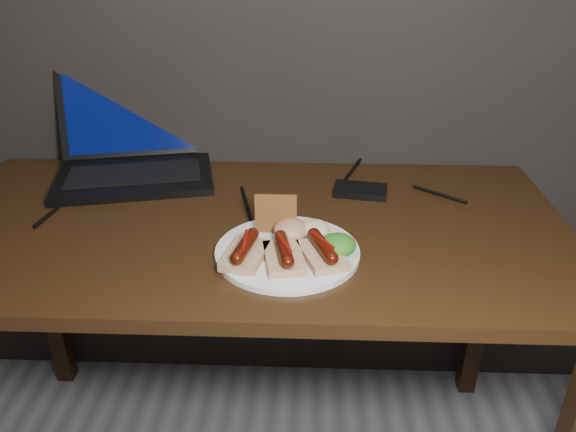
{
  "coord_description": "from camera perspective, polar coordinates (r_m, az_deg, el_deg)",
  "views": [
    {
      "loc": [
        0.13,
        0.3,
        1.32
      ],
      "look_at": [
        0.09,
        1.28,
        0.82
      ],
      "focal_mm": 35.0,
      "sensor_mm": 36.0,
      "label": 1
    }
  ],
  "objects": [
    {
      "name": "hard_drive",
      "position": [
        1.37,
        7.36,
        2.6
      ],
      "size": [
        0.14,
        0.1,
        0.02
      ],
      "primitive_type": "cube",
      "rotation": [
        0.0,
        0.0,
        -0.16
      ],
      "color": "black",
      "rests_on": "desk"
    },
    {
      "name": "desk",
      "position": [
        1.27,
        -4.08,
        -4.14
      ],
      "size": [
        1.4,
        0.7,
        0.75
      ],
      "color": "#36210D",
      "rests_on": "ground"
    },
    {
      "name": "laptop",
      "position": [
        1.52,
        -15.37,
        6.25
      ],
      "size": [
        0.45,
        0.42,
        0.25
      ],
      "color": "black",
      "rests_on": "desk"
    },
    {
      "name": "desk_cables",
      "position": [
        1.35,
        -2.04,
        2.4
      ],
      "size": [
        0.96,
        0.43,
        0.01
      ],
      "color": "black",
      "rests_on": "desk"
    },
    {
      "name": "bread_sausage_center",
      "position": [
        1.05,
        -0.41,
        -3.88
      ],
      "size": [
        0.09,
        0.13,
        0.04
      ],
      "color": "tan",
      "rests_on": "plate"
    },
    {
      "name": "bread_sausage_right",
      "position": [
        1.06,
        3.52,
        -3.57
      ],
      "size": [
        0.11,
        0.13,
        0.04
      ],
      "color": "tan",
      "rests_on": "plate"
    },
    {
      "name": "salsa_mound",
      "position": [
        1.13,
        0.33,
        -1.4
      ],
      "size": [
        0.07,
        0.07,
        0.04
      ],
      "primitive_type": "ellipsoid",
      "color": "#9C230F",
      "rests_on": "plate"
    },
    {
      "name": "crispbread",
      "position": [
        1.14,
        -1.25,
        0.22
      ],
      "size": [
        0.08,
        0.01,
        0.08
      ],
      "primitive_type": "cube",
      "color": "#9F612B",
      "rests_on": "plate"
    },
    {
      "name": "plate",
      "position": [
        1.1,
        -0.06,
        -3.67
      ],
      "size": [
        0.29,
        0.29,
        0.01
      ],
      "primitive_type": "cylinder",
      "rotation": [
        0.0,
        0.0,
        -0.03
      ],
      "color": "white",
      "rests_on": "desk"
    },
    {
      "name": "bread_sausage_left",
      "position": [
        1.06,
        -4.36,
        -3.57
      ],
      "size": [
        0.09,
        0.13,
        0.04
      ],
      "color": "tan",
      "rests_on": "plate"
    },
    {
      "name": "salad_greens",
      "position": [
        1.08,
        5.11,
        -2.92
      ],
      "size": [
        0.07,
        0.07,
        0.04
      ],
      "primitive_type": "ellipsoid",
      "color": "#1D5A12",
      "rests_on": "plate"
    },
    {
      "name": "coleslaw_mound",
      "position": [
        1.14,
        2.69,
        -1.36
      ],
      "size": [
        0.06,
        0.06,
        0.04
      ],
      "primitive_type": "ellipsoid",
      "color": "silver",
      "rests_on": "plate"
    }
  ]
}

